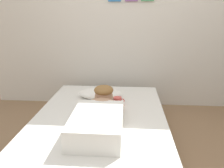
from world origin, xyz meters
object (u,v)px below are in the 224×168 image
object	(u,v)px
bed	(100,133)
person_lying	(99,115)
cell_phone	(105,129)
coffee_cup	(118,100)
pillow	(100,94)

from	to	relation	value
bed	person_lying	size ratio (longest dim) A/B	2.25
person_lying	cell_phone	distance (m)	0.13
bed	person_lying	distance (m)	0.33
person_lying	cell_phone	xyz separation A→B (m)	(0.06, -0.07, -0.10)
person_lying	coffee_cup	size ratio (longest dim) A/B	7.36
bed	cell_phone	distance (m)	0.31
bed	cell_phone	xyz separation A→B (m)	(0.08, -0.24, 0.18)
bed	coffee_cup	world-z (taller)	coffee_cup
pillow	cell_phone	distance (m)	0.80
pillow	coffee_cup	xyz separation A→B (m)	(0.22, -0.17, -0.02)
coffee_cup	person_lying	bearing A→B (deg)	-103.80
bed	coffee_cup	size ratio (longest dim) A/B	16.55
bed	pillow	xyz separation A→B (m)	(-0.06, 0.54, 0.23)
pillow	bed	bearing A→B (deg)	-83.96
coffee_cup	cell_phone	world-z (taller)	coffee_cup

